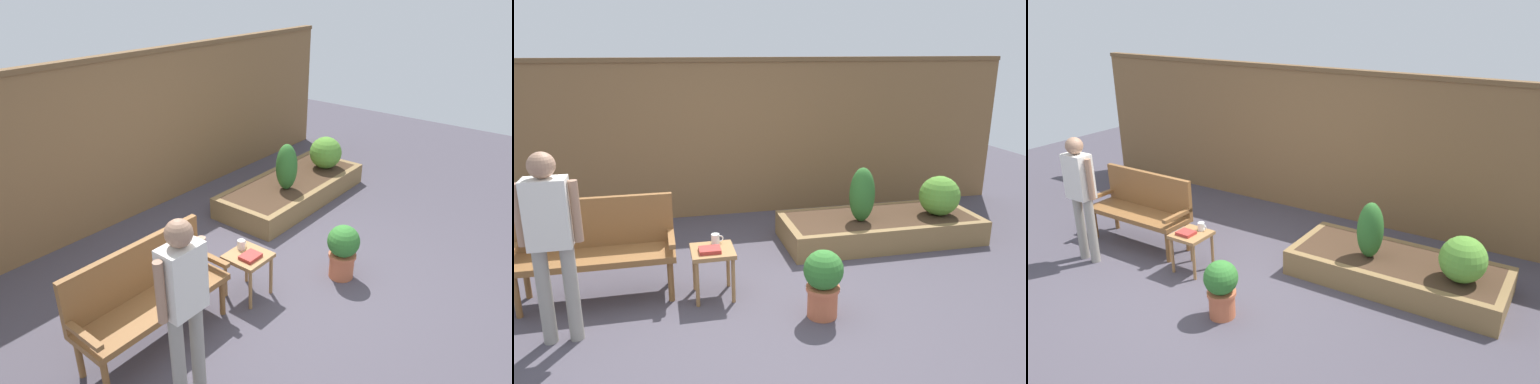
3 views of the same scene
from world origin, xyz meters
The scene contains 11 objects.
ground_plane centered at (0.00, 0.00, 0.00)m, with size 14.00×14.00×0.00m, color #47424C.
fence_back centered at (0.00, 2.60, 1.09)m, with size 8.40×0.14×2.16m.
garden_bench centered at (-1.46, 0.48, 0.54)m, with size 1.44×0.48×0.94m.
side_table centered at (-0.41, 0.20, 0.40)m, with size 0.40×0.40×0.48m.
cup_on_table centered at (-0.36, 0.33, 0.53)m, with size 0.12×0.08×0.10m.
book_on_table centered at (-0.44, 0.15, 0.50)m, with size 0.20×0.16×0.04m, color #B2332D.
potted_boxwood centered at (0.48, -0.38, 0.35)m, with size 0.35×0.35×0.62m.
raised_planter_bed centered at (1.76, 1.18, 0.15)m, with size 2.40×1.00×0.30m.
shrub_near_bench centered at (1.45, 1.07, 0.63)m, with size 0.30×0.30×0.65m.
shrub_far_corner centered at (2.47, 1.07, 0.54)m, with size 0.49×0.49×0.49m.
person_by_bench centered at (-1.68, -0.26, 0.93)m, with size 0.47×0.20×1.56m.
Camera 2 is at (-0.84, -4.02, 2.28)m, focal length 34.31 mm.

